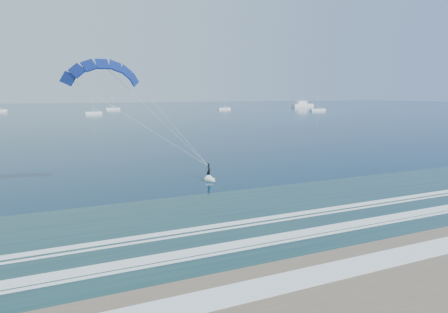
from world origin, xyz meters
name	(u,v)px	position (x,y,z in m)	size (l,w,h in m)	color
ground	(386,256)	(0.00, 0.00, 0.00)	(900.00, 900.00, 0.00)	#07263E
kitesurfer_rig	(160,120)	(-7.75, 22.89, 7.27)	(17.65, 6.53, 14.09)	#93BA15
motor_yacht	(302,105)	(158.44, 229.26, 1.83)	(16.82, 4.49, 6.71)	white
sailboat_3	(93,113)	(4.93, 188.03, 0.68)	(7.57, 2.40, 10.67)	white
sailboat_4	(113,109)	(22.85, 240.28, 0.68)	(8.28, 2.40, 11.32)	white
sailboat_5	(224,109)	(86.68, 212.25, 0.68)	(7.98, 2.40, 10.99)	white
sailboat_6	(318,110)	(129.50, 173.78, 0.69)	(10.03, 2.40, 13.41)	white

